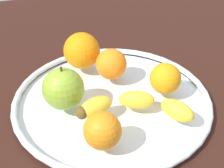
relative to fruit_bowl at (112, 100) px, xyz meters
The scene contains 8 objects.
ground_plane 2.92cm from the fruit_bowl, ahead, with size 124.34×124.34×4.00cm, color black.
fruit_bowl is the anchor object (origin of this frame).
banana 6.86cm from the fruit_bowl, 111.28° to the left, with size 20.91×11.53×3.45cm.
apple 10.45cm from the fruit_bowl, ahead, with size 7.78×7.78×8.58cm.
orange_back_right 7.91cm from the fruit_bowl, 105.76° to the right, with size 6.45×6.45×6.45cm, color orange.
orange_front_right 11.25cm from the fruit_bowl, behind, with size 6.16×6.16×6.16cm, color orange.
orange_center 13.69cm from the fruit_bowl, 76.29° to the right, with size 7.89×7.89×7.89cm, color orange.
orange_front_left 13.53cm from the fruit_bowl, 66.34° to the left, with size 6.22×6.22×6.22cm, color orange.
Camera 1 is at (14.82, 48.58, 41.26)cm, focal length 52.80 mm.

